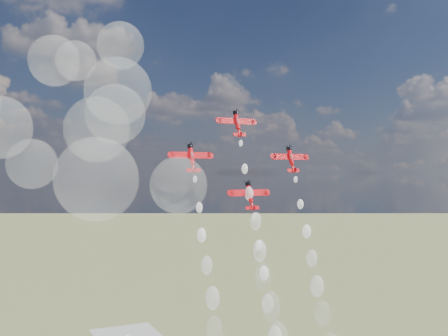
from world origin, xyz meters
name	(u,v)px	position (x,y,z in m)	size (l,w,h in m)	color
plane_lead	(237,123)	(3.32, 21.63, 91.94)	(11.36, 5.09, 7.78)	red
plane_left	(192,157)	(-12.29, 17.74, 81.73)	(11.36, 5.09, 7.78)	red
plane_right	(291,159)	(18.93, 17.74, 81.73)	(11.36, 5.09, 7.78)	red
plane_slot	(250,195)	(3.32, 13.86, 71.52)	(11.36, 5.09, 7.78)	red
smoke_trail_lead	(269,295)	(3.49, 3.96, 46.17)	(5.24, 22.82, 52.97)	white
smoke_trail_right	(328,334)	(18.97, -0.20, 35.39)	(5.18, 22.73, 53.63)	white
drifted_smoke_cloud	(96,132)	(-36.44, 23.92, 88.32)	(58.35, 34.78, 49.17)	white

